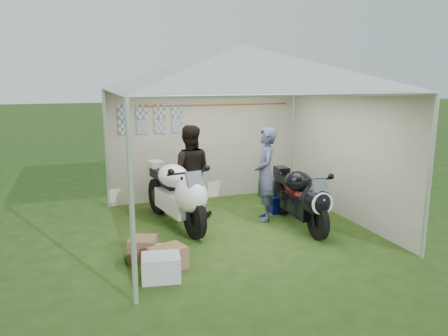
{
  "coord_description": "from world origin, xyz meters",
  "views": [
    {
      "loc": [
        -2.5,
        -6.58,
        2.49
      ],
      "look_at": [
        -0.16,
        0.35,
        0.97
      ],
      "focal_mm": 35.0,
      "sensor_mm": 36.0,
      "label": 1
    }
  ],
  "objects_px": {
    "crate_0": "(161,267)",
    "person_dark_jacket": "(189,171)",
    "motorcycle_black": "(302,196)",
    "paddock_stand": "(280,204)",
    "crate_3": "(168,258)",
    "motorcycle_white": "(177,192)",
    "crate_2": "(158,253)",
    "canopy_tent": "(240,72)",
    "equipment_box": "(282,189)",
    "crate_1": "(143,249)",
    "person_blue_jacket": "(266,174)"
  },
  "relations": [
    {
      "from": "canopy_tent",
      "to": "motorcycle_white",
      "type": "relative_size",
      "value": 2.59
    },
    {
      "from": "canopy_tent",
      "to": "crate_0",
      "type": "xyz_separation_m",
      "value": [
        -1.62,
        -1.53,
        -2.42
      ]
    },
    {
      "from": "crate_2",
      "to": "crate_3",
      "type": "height_order",
      "value": "crate_3"
    },
    {
      "from": "person_dark_jacket",
      "to": "crate_3",
      "type": "height_order",
      "value": "person_dark_jacket"
    },
    {
      "from": "person_blue_jacket",
      "to": "crate_1",
      "type": "xyz_separation_m",
      "value": [
        -2.33,
        -1.09,
        -0.67
      ]
    },
    {
      "from": "crate_0",
      "to": "equipment_box",
      "type": "bearing_deg",
      "value": 42.68
    },
    {
      "from": "crate_2",
      "to": "paddock_stand",
      "type": "bearing_deg",
      "value": 29.8
    },
    {
      "from": "motorcycle_white",
      "to": "equipment_box",
      "type": "height_order",
      "value": "motorcycle_white"
    },
    {
      "from": "canopy_tent",
      "to": "person_blue_jacket",
      "type": "distance_m",
      "value": 1.86
    },
    {
      "from": "equipment_box",
      "to": "crate_3",
      "type": "xyz_separation_m",
      "value": [
        -2.92,
        -2.56,
        -0.09
      ]
    },
    {
      "from": "person_dark_jacket",
      "to": "crate_1",
      "type": "xyz_separation_m",
      "value": [
        -1.11,
        -1.7,
        -0.68
      ]
    },
    {
      "from": "crate_0",
      "to": "crate_3",
      "type": "height_order",
      "value": "crate_0"
    },
    {
      "from": "person_dark_jacket",
      "to": "equipment_box",
      "type": "height_order",
      "value": "person_dark_jacket"
    },
    {
      "from": "motorcycle_black",
      "to": "paddock_stand",
      "type": "height_order",
      "value": "motorcycle_black"
    },
    {
      "from": "paddock_stand",
      "to": "crate_1",
      "type": "bearing_deg",
      "value": -153.42
    },
    {
      "from": "motorcycle_black",
      "to": "crate_3",
      "type": "relative_size",
      "value": 4.29
    },
    {
      "from": "motorcycle_white",
      "to": "crate_2",
      "type": "height_order",
      "value": "motorcycle_white"
    },
    {
      "from": "motorcycle_black",
      "to": "crate_0",
      "type": "distance_m",
      "value": 2.89
    },
    {
      "from": "canopy_tent",
      "to": "motorcycle_black",
      "type": "bearing_deg",
      "value": -19.18
    },
    {
      "from": "motorcycle_black",
      "to": "crate_2",
      "type": "xyz_separation_m",
      "value": [
        -2.55,
        -0.59,
        -0.44
      ]
    },
    {
      "from": "crate_3",
      "to": "person_dark_jacket",
      "type": "bearing_deg",
      "value": 68.46
    },
    {
      "from": "person_dark_jacket",
      "to": "paddock_stand",
      "type": "bearing_deg",
      "value": -172.89
    },
    {
      "from": "crate_1",
      "to": "equipment_box",
      "type": "bearing_deg",
      "value": 33.85
    },
    {
      "from": "canopy_tent",
      "to": "paddock_stand",
      "type": "height_order",
      "value": "canopy_tent"
    },
    {
      "from": "equipment_box",
      "to": "crate_1",
      "type": "distance_m",
      "value": 3.84
    },
    {
      "from": "canopy_tent",
      "to": "equipment_box",
      "type": "relative_size",
      "value": 11.82
    },
    {
      "from": "motorcycle_black",
      "to": "crate_3",
      "type": "distance_m",
      "value": 2.67
    },
    {
      "from": "paddock_stand",
      "to": "person_blue_jacket",
      "type": "distance_m",
      "value": 0.87
    },
    {
      "from": "person_blue_jacket",
      "to": "crate_1",
      "type": "bearing_deg",
      "value": -46.19
    },
    {
      "from": "crate_0",
      "to": "motorcycle_black",
      "type": "bearing_deg",
      "value": 24.33
    },
    {
      "from": "motorcycle_black",
      "to": "crate_0",
      "type": "relative_size",
      "value": 4.14
    },
    {
      "from": "person_blue_jacket",
      "to": "canopy_tent",
      "type": "bearing_deg",
      "value": -48.75
    },
    {
      "from": "crate_0",
      "to": "crate_2",
      "type": "relative_size",
      "value": 1.73
    },
    {
      "from": "crate_1",
      "to": "crate_0",
      "type": "bearing_deg",
      "value": -79.09
    },
    {
      "from": "motorcycle_white",
      "to": "canopy_tent",
      "type": "bearing_deg",
      "value": -31.22
    },
    {
      "from": "motorcycle_white",
      "to": "crate_0",
      "type": "height_order",
      "value": "motorcycle_white"
    },
    {
      "from": "canopy_tent",
      "to": "crate_0",
      "type": "relative_size",
      "value": 11.9
    },
    {
      "from": "motorcycle_black",
      "to": "crate_2",
      "type": "height_order",
      "value": "motorcycle_black"
    },
    {
      "from": "person_blue_jacket",
      "to": "crate_1",
      "type": "relative_size",
      "value": 4.63
    },
    {
      "from": "paddock_stand",
      "to": "equipment_box",
      "type": "distance_m",
      "value": 0.85
    },
    {
      "from": "paddock_stand",
      "to": "crate_2",
      "type": "bearing_deg",
      "value": -150.2
    },
    {
      "from": "person_blue_jacket",
      "to": "crate_3",
      "type": "height_order",
      "value": "person_blue_jacket"
    },
    {
      "from": "motorcycle_black",
      "to": "motorcycle_white",
      "type": "bearing_deg",
      "value": 162.94
    },
    {
      "from": "motorcycle_white",
      "to": "crate_0",
      "type": "xyz_separation_m",
      "value": [
        -0.64,
        -1.89,
        -0.45
      ]
    },
    {
      "from": "motorcycle_black",
      "to": "crate_2",
      "type": "bearing_deg",
      "value": -164.35
    },
    {
      "from": "paddock_stand",
      "to": "crate_2",
      "type": "relative_size",
      "value": 1.48
    },
    {
      "from": "crate_2",
      "to": "crate_1",
      "type": "bearing_deg",
      "value": 155.3
    },
    {
      "from": "person_dark_jacket",
      "to": "crate_3",
      "type": "relative_size",
      "value": 3.66
    },
    {
      "from": "motorcycle_white",
      "to": "crate_0",
      "type": "relative_size",
      "value": 4.59
    },
    {
      "from": "crate_0",
      "to": "person_dark_jacket",
      "type": "bearing_deg",
      "value": 67.74
    }
  ]
}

